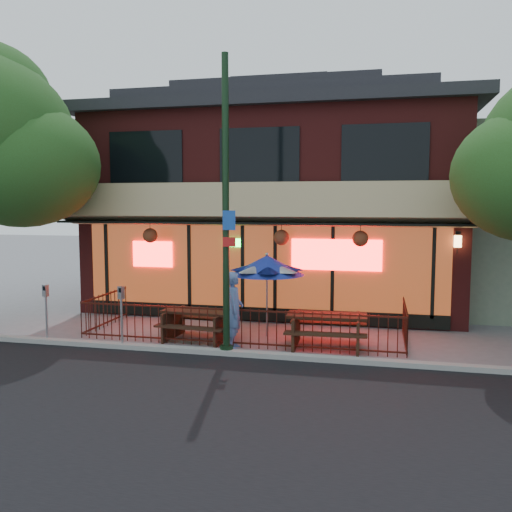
% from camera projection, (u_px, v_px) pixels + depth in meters
% --- Properties ---
extents(ground, '(80.00, 80.00, 0.00)m').
position_uv_depth(ground, '(231.00, 349.00, 13.35)').
color(ground, gray).
rests_on(ground, ground).
extents(asphalt_street, '(80.00, 11.00, 0.00)m').
position_uv_depth(asphalt_street, '(115.00, 463.00, 7.53)').
color(asphalt_street, black).
rests_on(asphalt_street, ground).
extents(curb, '(80.00, 0.25, 0.12)m').
position_uv_depth(curb, '(225.00, 352.00, 12.86)').
color(curb, '#999993').
rests_on(curb, ground).
extents(restaurant_building, '(12.96, 9.49, 8.05)m').
position_uv_depth(restaurant_building, '(282.00, 188.00, 19.84)').
color(restaurant_building, maroon).
rests_on(restaurant_building, ground).
extents(patio_fence, '(8.44, 2.62, 1.00)m').
position_uv_depth(patio_fence, '(236.00, 320.00, 13.77)').
color(patio_fence, '#3C130D').
rests_on(patio_fence, ground).
extents(street_light, '(0.43, 0.32, 7.00)m').
position_uv_depth(street_light, '(226.00, 222.00, 12.65)').
color(street_light, black).
rests_on(street_light, ground).
extents(picnic_table_left, '(1.97, 1.57, 0.79)m').
position_uv_depth(picnic_table_left, '(198.00, 320.00, 14.22)').
color(picnic_table_left, '#341E13').
rests_on(picnic_table_left, ground).
extents(picnic_table_right, '(2.02, 1.58, 0.84)m').
position_uv_depth(picnic_table_right, '(327.00, 326.00, 13.47)').
color(picnic_table_right, '#351F12').
rests_on(picnic_table_right, ground).
extents(patio_umbrella, '(1.99, 2.00, 2.28)m').
position_uv_depth(patio_umbrella, '(267.00, 265.00, 14.44)').
color(patio_umbrella, gray).
rests_on(patio_umbrella, ground).
extents(pedestrian, '(0.59, 0.78, 1.92)m').
position_uv_depth(pedestrian, '(234.00, 310.00, 13.34)').
color(pedestrian, '#5672AD').
rests_on(pedestrian, ground).
extents(parking_meter_near, '(0.17, 0.16, 1.55)m').
position_uv_depth(parking_meter_near, '(121.00, 306.00, 13.41)').
color(parking_meter_near, '#93969B').
rests_on(parking_meter_near, ground).
extents(parking_meter_far, '(0.16, 0.14, 1.51)m').
position_uv_depth(parking_meter_far, '(46.00, 303.00, 13.93)').
color(parking_meter_far, '#9EA0A7').
rests_on(parking_meter_far, ground).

